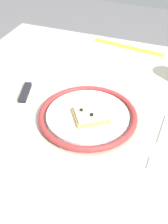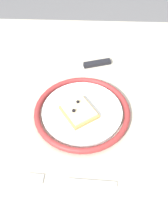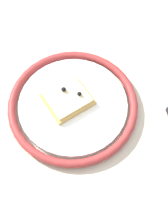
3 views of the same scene
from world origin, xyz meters
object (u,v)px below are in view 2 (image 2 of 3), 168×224
(pizza_slice_near, at_px, (79,111))
(fork, at_px, (71,181))
(dining_table, at_px, (95,135))
(knife, at_px, (87,65))
(plate, at_px, (82,111))

(pizza_slice_near, bearing_deg, fork, 177.03)
(dining_table, distance_m, fork, 0.23)
(fork, bearing_deg, pizza_slice_near, -2.97)
(pizza_slice_near, height_order, fork, pizza_slice_near)
(pizza_slice_near, bearing_deg, knife, -3.76)
(pizza_slice_near, relative_size, fork, 0.57)
(pizza_slice_near, distance_m, knife, 0.21)
(dining_table, relative_size, plate, 3.68)
(knife, relative_size, fork, 1.17)
(plate, bearing_deg, knife, -1.82)
(plate, height_order, pizza_slice_near, pizza_slice_near)
(pizza_slice_near, xyz_separation_m, knife, (0.21, -0.01, -0.02))
(plate, height_order, fork, plate)
(plate, distance_m, knife, 0.20)
(dining_table, bearing_deg, fork, 163.51)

